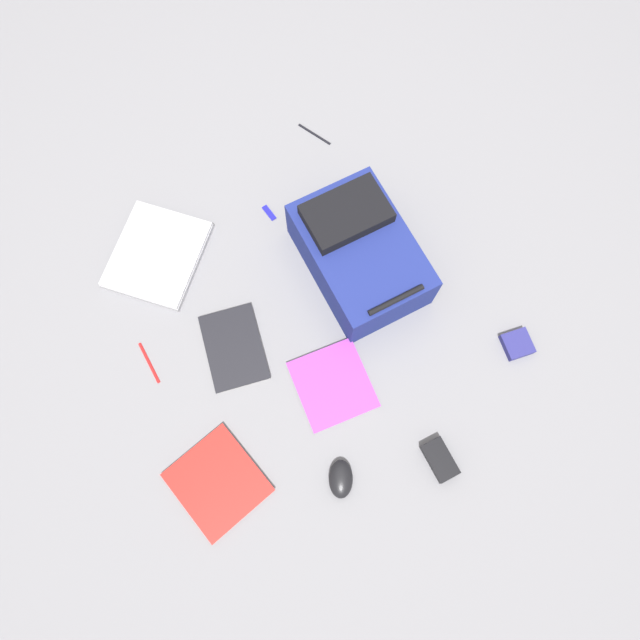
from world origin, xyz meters
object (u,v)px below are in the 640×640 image
object	(u,v)px
book_comic	(333,385)
book_manual	(234,348)
pen_blue	(149,363)
usb_stick	(269,213)
computer_mouse	(341,479)
power_brick	(440,460)
laptop	(158,255)
pen_black	(315,134)
book_blue	(218,482)
backpack	(359,253)
earbud_pouch	(517,344)

from	to	relation	value
book_comic	book_manual	bearing A→B (deg)	-48.92
pen_blue	usb_stick	world-z (taller)	pen_blue
computer_mouse	power_brick	bearing A→B (deg)	-168.60
laptop	pen_black	xyz separation A→B (m)	(-0.64, -0.17, -0.01)
laptop	pen_black	distance (m)	0.67
computer_mouse	pen_black	world-z (taller)	computer_mouse
book_comic	pen_blue	bearing A→B (deg)	-35.21
book_blue	pen_black	world-z (taller)	book_blue
backpack	laptop	world-z (taller)	backpack
laptop	usb_stick	world-z (taller)	laptop
laptop	usb_stick	xyz separation A→B (m)	(-0.38, 0.03, -0.01)
book_manual	usb_stick	bearing A→B (deg)	-129.53
earbud_pouch	book_manual	bearing A→B (deg)	-27.37
backpack	pen_blue	distance (m)	0.71
laptop	book_comic	size ratio (longest dim) A/B	1.65
power_brick	book_manual	bearing A→B (deg)	-56.84
book_comic	pen_black	xyz separation A→B (m)	(-0.36, -0.79, -0.01)
backpack	laptop	xyz separation A→B (m)	(0.54, -0.32, -0.08)
book_manual	power_brick	xyz separation A→B (m)	(-0.37, 0.57, 0.01)
laptop	book_comic	xyz separation A→B (m)	(-0.29, 0.62, -0.01)
book_manual	pen_blue	xyz separation A→B (m)	(0.24, -0.08, -0.01)
power_brick	laptop	bearing A→B (deg)	-64.54
pen_blue	usb_stick	xyz separation A→B (m)	(-0.54, -0.28, -0.00)
pen_black	usb_stick	xyz separation A→B (m)	(0.27, 0.19, -0.00)
pen_blue	earbud_pouch	bearing A→B (deg)	154.73
book_comic	pen_black	bearing A→B (deg)	-114.39
earbud_pouch	pen_blue	bearing A→B (deg)	-25.27
book_manual	pen_black	bearing A→B (deg)	-135.71
backpack	usb_stick	distance (m)	0.35
laptop	pen_blue	size ratio (longest dim) A/B	2.89
laptop	pen_black	world-z (taller)	laptop
book_comic	book_blue	bearing A→B (deg)	12.24
pen_black	earbud_pouch	size ratio (longest dim) A/B	1.63
computer_mouse	pen_black	bearing A→B (deg)	-85.24
backpack	computer_mouse	distance (m)	0.66
book_blue	earbud_pouch	world-z (taller)	earbud_pouch
book_manual	earbud_pouch	distance (m)	0.85
pen_black	pen_blue	bearing A→B (deg)	30.15
computer_mouse	pen_blue	xyz separation A→B (m)	(0.34, -0.56, -0.02)
laptop	backpack	bearing A→B (deg)	149.43
power_brick	earbud_pouch	xyz separation A→B (m)	(-0.38, -0.18, -0.00)
book_blue	pen_blue	bearing A→B (deg)	-84.85
computer_mouse	earbud_pouch	distance (m)	0.66
backpack	computer_mouse	world-z (taller)	backpack
book_manual	usb_stick	world-z (taller)	book_manual
computer_mouse	pen_blue	bearing A→B (deg)	-29.53
book_blue	power_brick	bearing A→B (deg)	157.47
book_manual	computer_mouse	size ratio (longest dim) A/B	2.60
book_manual	usb_stick	xyz separation A→B (m)	(-0.29, -0.36, -0.01)
backpack	usb_stick	xyz separation A→B (m)	(0.16, -0.29, -0.09)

